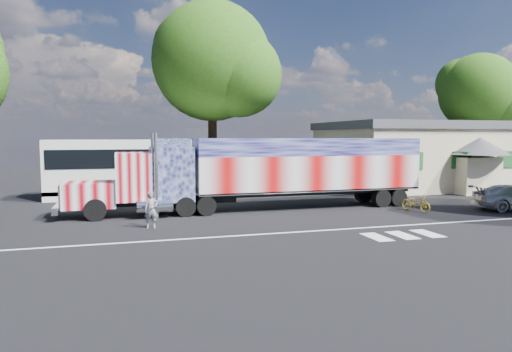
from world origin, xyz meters
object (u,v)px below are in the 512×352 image
object	(u,v)px
semi_truck	(267,170)
coach_bus	(150,167)
tree_n_mid	(214,62)
woman	(151,210)
tree_far_ne	(480,93)
bicycle	(416,203)

from	to	relation	value
semi_truck	coach_bus	xyz separation A→B (m)	(-5.92, 7.67, -0.19)
semi_truck	tree_n_mid	distance (m)	14.48
coach_bus	woman	xyz separation A→B (m)	(-0.61, -11.25, -1.17)
tree_far_ne	semi_truck	bearing A→B (deg)	-152.19
bicycle	tree_far_ne	xyz separation A→B (m)	(19.58, 17.28, 7.99)
woman	tree_far_ne	xyz separation A→B (m)	(33.62, 17.87, 7.64)
semi_truck	coach_bus	size ratio (longest dim) A/B	1.50
coach_bus	semi_truck	bearing A→B (deg)	-52.37
bicycle	tree_far_ne	world-z (taller)	tree_far_ne
tree_n_mid	coach_bus	bearing A→B (deg)	-139.78
tree_far_ne	tree_n_mid	world-z (taller)	tree_n_mid
woman	bicycle	distance (m)	14.06
woman	coach_bus	bearing A→B (deg)	88.94
semi_truck	woman	distance (m)	7.56
tree_far_ne	tree_n_mid	distance (m)	27.75
woman	tree_far_ne	world-z (taller)	tree_far_ne
semi_truck	tree_far_ne	distance (m)	31.27
bicycle	tree_far_ne	distance (m)	27.31
coach_bus	tree_far_ne	world-z (taller)	tree_far_ne
tree_n_mid	tree_far_ne	bearing A→B (deg)	4.30
coach_bus	tree_far_ne	size ratio (longest dim) A/B	1.07
bicycle	tree_n_mid	xyz separation A→B (m)	(-8.06, 15.20, 9.47)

